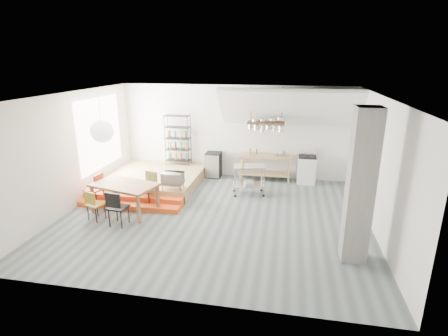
% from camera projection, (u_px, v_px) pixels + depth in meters
% --- Properties ---
extents(floor, '(8.00, 8.00, 0.00)m').
position_uv_depth(floor, '(215.00, 216.00, 9.40)').
color(floor, '#525E5F').
rests_on(floor, ground).
extents(wall_back, '(8.00, 0.04, 3.20)m').
position_uv_depth(wall_back, '(235.00, 132.00, 12.20)').
color(wall_back, silver).
rests_on(wall_back, ground).
extents(wall_left, '(0.04, 7.00, 3.20)m').
position_uv_depth(wall_left, '(72.00, 151.00, 9.62)').
color(wall_left, silver).
rests_on(wall_left, ground).
extents(wall_right, '(0.04, 7.00, 3.20)m').
position_uv_depth(wall_right, '(380.00, 167.00, 8.22)').
color(wall_right, silver).
rests_on(wall_right, ground).
extents(ceiling, '(8.00, 7.00, 0.02)m').
position_uv_depth(ceiling, '(213.00, 95.00, 8.44)').
color(ceiling, white).
rests_on(ceiling, wall_back).
extents(slope_ceiling, '(4.40, 1.44, 1.32)m').
position_uv_depth(slope_ceiling, '(289.00, 108.00, 11.04)').
color(slope_ceiling, white).
rests_on(slope_ceiling, wall_back).
extents(window_pane, '(0.02, 2.50, 2.20)m').
position_uv_depth(window_pane, '(100.00, 133.00, 10.97)').
color(window_pane, white).
rests_on(window_pane, wall_left).
extents(platform, '(3.00, 3.00, 0.40)m').
position_uv_depth(platform, '(154.00, 179.00, 11.65)').
color(platform, '#9F794F').
rests_on(platform, ground).
extents(step_lower, '(3.00, 0.35, 0.13)m').
position_uv_depth(step_lower, '(129.00, 206.00, 9.87)').
color(step_lower, '#EA4F1B').
rests_on(step_lower, ground).
extents(step_upper, '(3.00, 0.35, 0.27)m').
position_uv_depth(step_upper, '(134.00, 199.00, 10.17)').
color(step_upper, '#EA4F1B').
rests_on(step_upper, ground).
extents(concrete_column, '(0.50, 0.50, 3.20)m').
position_uv_depth(concrete_column, '(360.00, 187.00, 6.93)').
color(concrete_column, slate).
rests_on(concrete_column, ground).
extents(kitchen_counter, '(1.80, 0.60, 0.91)m').
position_uv_depth(kitchen_counter, '(265.00, 163.00, 11.97)').
color(kitchen_counter, '#9F794F').
rests_on(kitchen_counter, ground).
extents(stove, '(0.60, 0.60, 1.18)m').
position_uv_depth(stove, '(306.00, 169.00, 11.78)').
color(stove, white).
rests_on(stove, ground).
extents(pot_rack, '(1.20, 0.50, 1.43)m').
position_uv_depth(pot_rack, '(267.00, 125.00, 11.35)').
color(pot_rack, '#3F2619').
rests_on(pot_rack, ceiling).
extents(wire_shelving, '(0.88, 0.38, 1.80)m').
position_uv_depth(wire_shelving, '(178.00, 139.00, 12.35)').
color(wire_shelving, black).
rests_on(wire_shelving, platform).
extents(microwave_shelf, '(0.60, 0.40, 0.16)m').
position_uv_depth(microwave_shelf, '(173.00, 184.00, 10.18)').
color(microwave_shelf, '#9F794F').
rests_on(microwave_shelf, platform).
extents(paper_lantern, '(0.60, 0.60, 0.60)m').
position_uv_depth(paper_lantern, '(102.00, 132.00, 9.23)').
color(paper_lantern, white).
rests_on(paper_lantern, ceiling).
extents(dining_table, '(1.92, 1.38, 0.82)m').
position_uv_depth(dining_table, '(124.00, 187.00, 9.42)').
color(dining_table, brown).
rests_on(dining_table, ground).
extents(chair_mustard, '(0.48, 0.48, 0.82)m').
position_uv_depth(chair_mustard, '(93.00, 203.00, 8.99)').
color(chair_mustard, '#A2841B').
rests_on(chair_mustard, ground).
extents(chair_black, '(0.47, 0.47, 0.94)m').
position_uv_depth(chair_black, '(116.00, 206.00, 8.64)').
color(chair_black, black).
rests_on(chair_black, ground).
extents(chair_olive, '(0.54, 0.54, 0.94)m').
position_uv_depth(chair_olive, '(149.00, 185.00, 10.05)').
color(chair_olive, '#58622E').
rests_on(chair_olive, ground).
extents(chair_red, '(0.47, 0.47, 0.95)m').
position_uv_depth(chair_red, '(96.00, 187.00, 9.92)').
color(chair_red, red).
rests_on(chair_red, ground).
extents(rolling_cart, '(1.03, 0.72, 0.93)m').
position_uv_depth(rolling_cart, '(249.00, 176.00, 10.71)').
color(rolling_cart, silver).
rests_on(rolling_cart, ground).
extents(mini_fridge, '(0.52, 0.52, 0.89)m').
position_uv_depth(mini_fridge, '(214.00, 165.00, 12.39)').
color(mini_fridge, black).
rests_on(mini_fridge, ground).
extents(microwave, '(0.62, 0.44, 0.33)m').
position_uv_depth(microwave, '(173.00, 178.00, 10.13)').
color(microwave, beige).
rests_on(microwave, microwave_shelf).
extents(bowl, '(0.26, 0.26, 0.05)m').
position_uv_depth(bowl, '(277.00, 155.00, 11.76)').
color(bowl, silver).
rests_on(bowl, kitchen_counter).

